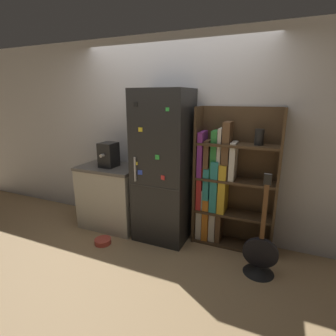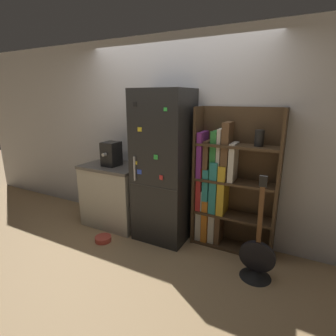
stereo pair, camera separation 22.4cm
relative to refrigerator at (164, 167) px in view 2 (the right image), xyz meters
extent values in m
plane|color=tan|center=(0.00, -0.16, -0.96)|extent=(16.00, 16.00, 0.00)
cube|color=silver|center=(0.00, 0.31, 0.34)|extent=(8.00, 0.05, 2.60)
cube|color=black|center=(0.00, 0.00, 0.00)|extent=(0.67, 0.58, 1.93)
cube|color=#333333|center=(0.00, -0.29, -0.18)|extent=(0.66, 0.01, 0.01)
cube|color=#B2B2B7|center=(-0.24, -0.30, 0.02)|extent=(0.02, 0.02, 0.30)
cube|color=green|center=(0.06, -0.29, 0.20)|extent=(0.05, 0.01, 0.05)
cube|color=red|center=(0.13, -0.29, -0.04)|extent=(0.05, 0.02, 0.05)
cube|color=green|center=(0.19, -0.29, 0.74)|extent=(0.04, 0.01, 0.04)
cube|color=black|center=(-0.21, -0.29, 0.78)|extent=(0.05, 0.01, 0.05)
cube|color=yellow|center=(-0.23, -0.29, 0.09)|extent=(0.04, 0.02, 0.04)
cube|color=blue|center=(-0.17, -0.29, -0.01)|extent=(0.06, 0.02, 0.06)
cube|color=yellow|center=(-0.15, -0.29, 0.50)|extent=(0.05, 0.02, 0.05)
cube|color=#4C3823|center=(0.41, 0.13, -0.10)|extent=(0.03, 0.31, 1.72)
cube|color=#4C3823|center=(1.36, 0.13, -0.10)|extent=(0.03, 0.31, 1.72)
cube|color=#4C3823|center=(0.89, 0.27, -0.10)|extent=(0.97, 0.03, 1.72)
cube|color=#4C3823|center=(0.89, 0.13, -0.95)|extent=(0.91, 0.28, 0.03)
cube|color=#4C3823|center=(0.89, 0.13, -0.53)|extent=(0.91, 0.28, 0.03)
cube|color=#4C3823|center=(0.89, 0.13, -0.10)|extent=(0.91, 0.28, 0.03)
cube|color=#4C3823|center=(0.89, 0.13, 0.33)|extent=(0.91, 0.28, 0.03)
cube|color=silver|center=(0.48, 0.13, -0.60)|extent=(0.07, 0.20, 0.67)
cube|color=orange|center=(0.56, 0.14, -0.66)|extent=(0.08, 0.25, 0.56)
cube|color=silver|center=(0.65, 0.14, -0.66)|extent=(0.08, 0.21, 0.55)
cube|color=brown|center=(0.72, 0.14, -0.60)|extent=(0.06, 0.21, 0.67)
cube|color=red|center=(0.47, 0.13, -0.24)|extent=(0.06, 0.25, 0.55)
cube|color=teal|center=(0.55, 0.13, -0.25)|extent=(0.07, 0.22, 0.54)
cube|color=teal|center=(0.65, 0.14, -0.20)|extent=(0.09, 0.25, 0.64)
cube|color=gold|center=(0.75, 0.13, -0.21)|extent=(0.09, 0.26, 0.61)
cube|color=purple|center=(0.47, 0.13, 0.19)|extent=(0.06, 0.25, 0.55)
cube|color=brown|center=(0.54, 0.13, 0.14)|extent=(0.06, 0.20, 0.45)
cube|color=#338C3F|center=(0.62, 0.14, 0.20)|extent=(0.07, 0.20, 0.57)
cube|color=silver|center=(0.69, 0.14, 0.21)|extent=(0.04, 0.21, 0.60)
cube|color=brown|center=(0.76, 0.14, 0.25)|extent=(0.08, 0.24, 0.68)
cube|color=silver|center=(0.85, 0.13, 0.14)|extent=(0.06, 0.23, 0.45)
cylinder|color=black|center=(1.11, 0.13, 0.43)|extent=(0.10, 0.10, 0.18)
cube|color=#BCB7A8|center=(-0.81, -0.01, -0.54)|extent=(0.84, 0.59, 0.86)
cube|color=#5B5651|center=(-0.81, -0.01, -0.09)|extent=(0.86, 0.61, 0.04)
cube|color=black|center=(-0.81, -0.03, 0.10)|extent=(0.21, 0.23, 0.33)
cylinder|color=#A5A39E|center=(-0.81, -0.18, 0.12)|extent=(0.04, 0.06, 0.04)
cone|color=black|center=(1.26, -0.31, -0.93)|extent=(0.33, 0.33, 0.06)
cylinder|color=black|center=(1.26, -0.31, -0.72)|extent=(0.36, 0.09, 0.37)
cube|color=brown|center=(1.26, -0.38, -0.23)|extent=(0.04, 0.11, 0.62)
cube|color=black|center=(1.26, -0.43, 0.13)|extent=(0.07, 0.04, 0.11)
cylinder|color=#D84C3F|center=(-0.63, -0.51, -0.93)|extent=(0.21, 0.21, 0.06)
torus|color=#D84C3F|center=(-0.63, -0.51, -0.91)|extent=(0.21, 0.21, 0.01)
camera|label=1|loc=(1.34, -2.93, 0.87)|focal=28.00mm
camera|label=2|loc=(1.54, -2.83, 0.87)|focal=28.00mm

